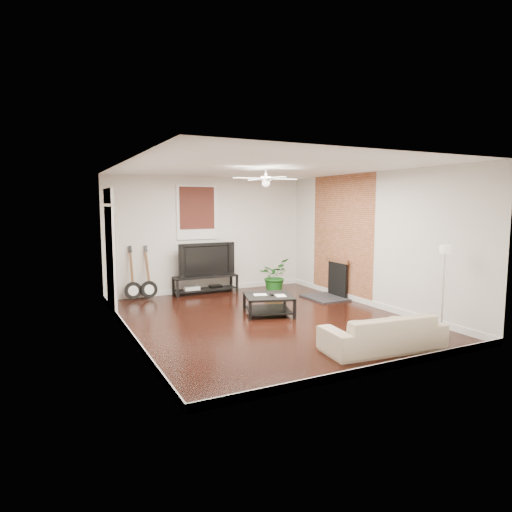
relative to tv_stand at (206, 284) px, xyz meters
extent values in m
cube|color=black|center=(0.18, -2.78, -0.22)|extent=(5.00, 6.00, 0.01)
cube|color=white|center=(0.18, -2.78, 2.58)|extent=(5.00, 6.00, 0.01)
cube|color=silver|center=(0.18, 0.22, 1.18)|extent=(5.00, 0.01, 2.80)
cube|color=silver|center=(0.18, -5.78, 1.18)|extent=(5.00, 0.01, 2.80)
cube|color=silver|center=(-2.32, -2.78, 1.18)|extent=(0.01, 6.00, 2.80)
cube|color=silver|center=(2.68, -2.78, 1.18)|extent=(0.01, 6.00, 2.80)
cube|color=#985531|center=(2.66, -1.78, 1.18)|extent=(0.02, 2.20, 2.80)
cube|color=black|center=(2.38, -1.78, 0.24)|extent=(0.80, 1.10, 0.92)
cube|color=#3D1910|center=(-0.12, 0.19, 1.73)|extent=(1.00, 0.06, 1.30)
cube|color=white|center=(-2.28, -0.88, 1.03)|extent=(0.08, 1.00, 2.50)
cube|color=black|center=(0.00, 0.00, 0.00)|extent=(1.55, 0.41, 0.43)
imported|color=black|center=(0.00, 0.02, 0.62)|extent=(1.39, 0.18, 0.80)
cube|color=black|center=(0.40, -2.47, -0.03)|extent=(1.13, 1.13, 0.38)
imported|color=tan|center=(0.92, -5.09, 0.05)|extent=(1.90, 0.90, 0.53)
imported|color=#1A5E1B|center=(1.52, -0.66, 0.20)|extent=(0.98, 0.98, 0.83)
camera|label=1|loc=(-3.59, -9.94, 1.93)|focal=31.00mm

